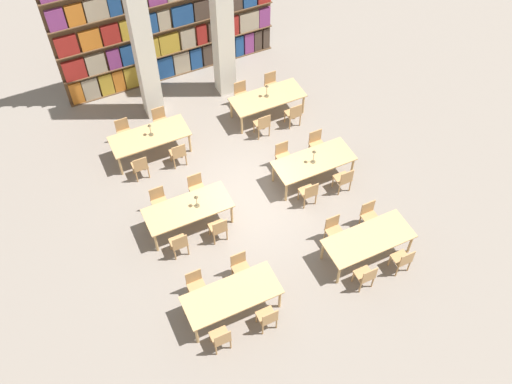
{
  "coord_description": "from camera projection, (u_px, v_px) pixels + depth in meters",
  "views": [
    {
      "loc": [
        -4.19,
        -9.04,
        12.5
      ],
      "look_at": [
        0.0,
        -0.29,
        0.68
      ],
      "focal_mm": 40.0,
      "sensor_mm": 36.0,
      "label": 1
    }
  ],
  "objects": [
    {
      "name": "ground_plane",
      "position": [
        252.0,
        200.0,
        15.98
      ],
      "size": [
        40.0,
        40.0,
        0.0
      ],
      "primitive_type": "plane",
      "color": "gray"
    },
    {
      "name": "bookshelf_bank",
      "position": [
        165.0,
        5.0,
        17.44
      ],
      "size": [
        7.23,
        0.35,
        5.5
      ],
      "color": "brown",
      "rests_on": "ground_plane"
    },
    {
      "name": "pillar_left",
      "position": [
        140.0,
        32.0,
        15.99
      ],
      "size": [
        0.55,
        0.55,
        6.0
      ],
      "color": "silver",
      "rests_on": "ground_plane"
    },
    {
      "name": "pillar_center",
      "position": [
        222.0,
        10.0,
        16.67
      ],
      "size": [
        0.55,
        0.55,
        6.0
      ],
      "color": "silver",
      "rests_on": "ground_plane"
    },
    {
      "name": "reading_table_0",
      "position": [
        232.0,
        296.0,
        13.29
      ],
      "size": [
        2.29,
        0.96,
        0.76
      ],
      "color": "tan",
      "rests_on": "ground_plane"
    },
    {
      "name": "chair_0",
      "position": [
        221.0,
        338.0,
        12.84
      ],
      "size": [
        0.42,
        0.4,
        0.89
      ],
      "color": "tan",
      "rests_on": "ground_plane"
    },
    {
      "name": "chair_1",
      "position": [
        196.0,
        284.0,
        13.72
      ],
      "size": [
        0.42,
        0.4,
        0.89
      ],
      "rotation": [
        0.0,
        0.0,
        3.14
      ],
      "color": "tan",
      "rests_on": "ground_plane"
    },
    {
      "name": "chair_2",
      "position": [
        268.0,
        317.0,
        13.16
      ],
      "size": [
        0.42,
        0.4,
        0.89
      ],
      "color": "tan",
      "rests_on": "ground_plane"
    },
    {
      "name": "chair_3",
      "position": [
        240.0,
        266.0,
        14.04
      ],
      "size": [
        0.42,
        0.4,
        0.89
      ],
      "rotation": [
        0.0,
        0.0,
        3.14
      ],
      "color": "tan",
      "rests_on": "ground_plane"
    },
    {
      "name": "reading_table_1",
      "position": [
        369.0,
        240.0,
        14.3
      ],
      "size": [
        2.29,
        0.96,
        0.76
      ],
      "color": "tan",
      "rests_on": "ground_plane"
    },
    {
      "name": "chair_4",
      "position": [
        366.0,
        276.0,
        13.87
      ],
      "size": [
        0.42,
        0.4,
        0.89
      ],
      "color": "tan",
      "rests_on": "ground_plane"
    },
    {
      "name": "chair_5",
      "position": [
        334.0,
        230.0,
        14.75
      ],
      "size": [
        0.42,
        0.4,
        0.89
      ],
      "rotation": [
        0.0,
        0.0,
        3.14
      ],
      "color": "tan",
      "rests_on": "ground_plane"
    },
    {
      "name": "chair_6",
      "position": [
        403.0,
        259.0,
        14.17
      ],
      "size": [
        0.42,
        0.4,
        0.89
      ],
      "color": "tan",
      "rests_on": "ground_plane"
    },
    {
      "name": "chair_7",
      "position": [
        369.0,
        215.0,
        15.04
      ],
      "size": [
        0.42,
        0.4,
        0.89
      ],
      "rotation": [
        0.0,
        0.0,
        3.14
      ],
      "color": "tan",
      "rests_on": "ground_plane"
    },
    {
      "name": "reading_table_2",
      "position": [
        188.0,
        209.0,
        14.91
      ],
      "size": [
        2.29,
        0.96,
        0.76
      ],
      "color": "tan",
      "rests_on": "ground_plane"
    },
    {
      "name": "chair_8",
      "position": [
        179.0,
        243.0,
        14.48
      ],
      "size": [
        0.42,
        0.4,
        0.89
      ],
      "color": "tan",
      "rests_on": "ground_plane"
    },
    {
      "name": "chair_9",
      "position": [
        159.0,
        201.0,
        15.35
      ],
      "size": [
        0.42,
        0.4,
        0.89
      ],
      "rotation": [
        0.0,
        0.0,
        3.14
      ],
      "color": "tan",
      "rests_on": "ground_plane"
    },
    {
      "name": "chair_10",
      "position": [
        219.0,
        228.0,
        14.78
      ],
      "size": [
        0.42,
        0.4,
        0.89
      ],
      "color": "tan",
      "rests_on": "ground_plane"
    },
    {
      "name": "chair_11",
      "position": [
        197.0,
        187.0,
        15.65
      ],
      "size": [
        0.42,
        0.4,
        0.89
      ],
      "rotation": [
        0.0,
        0.0,
        3.14
      ],
      "color": "tan",
      "rests_on": "ground_plane"
    },
    {
      "name": "desk_lamp_0",
      "position": [
        196.0,
        199.0,
        14.68
      ],
      "size": [
        0.14,
        0.14,
        0.41
      ],
      "color": "brown",
      "rests_on": "reading_table_2"
    },
    {
      "name": "reading_table_3",
      "position": [
        314.0,
        162.0,
        15.98
      ],
      "size": [
        2.29,
        0.96,
        0.76
      ],
      "color": "tan",
      "rests_on": "ground_plane"
    },
    {
      "name": "chair_12",
      "position": [
        309.0,
        192.0,
        15.54
      ],
      "size": [
        0.42,
        0.4,
        0.89
      ],
      "color": "tan",
      "rests_on": "ground_plane"
    },
    {
      "name": "chair_13",
      "position": [
        283.0,
        155.0,
        16.42
      ],
      "size": [
        0.42,
        0.4,
        0.89
      ],
      "rotation": [
        0.0,
        0.0,
        3.14
      ],
      "color": "tan",
      "rests_on": "ground_plane"
    },
    {
      "name": "chair_14",
      "position": [
        344.0,
        179.0,
        15.85
      ],
      "size": [
        0.42,
        0.4,
        0.89
      ],
      "color": "tan",
      "rests_on": "ground_plane"
    },
    {
      "name": "chair_15",
      "position": [
        317.0,
        143.0,
        16.72
      ],
      "size": [
        0.42,
        0.4,
        0.89
      ],
      "rotation": [
        0.0,
        0.0,
        3.14
      ],
      "color": "tan",
      "rests_on": "ground_plane"
    },
    {
      "name": "desk_lamp_1",
      "position": [
        314.0,
        154.0,
        15.64
      ],
      "size": [
        0.14,
        0.14,
        0.47
      ],
      "color": "brown",
      "rests_on": "reading_table_3"
    },
    {
      "name": "reading_table_4",
      "position": [
        150.0,
        137.0,
        16.6
      ],
      "size": [
        2.29,
        0.96,
        0.76
      ],
      "color": "tan",
      "rests_on": "ground_plane"
    },
    {
      "name": "chair_16",
      "position": [
        140.0,
        166.0,
        16.16
      ],
      "size": [
        0.42,
        0.4,
        0.89
      ],
      "color": "tan",
      "rests_on": "ground_plane"
    },
    {
      "name": "chair_17",
      "position": [
        124.0,
        132.0,
        17.03
      ],
      "size": [
        0.42,
        0.4,
        0.89
      ],
      "rotation": [
        0.0,
        0.0,
        3.14
      ],
      "color": "tan",
      "rests_on": "ground_plane"
    },
    {
      "name": "chair_18",
      "position": [
        178.0,
        153.0,
        16.47
      ],
      "size": [
        0.42,
        0.4,
        0.89
      ],
      "color": "tan",
      "rests_on": "ground_plane"
    },
    {
      "name": "chair_19",
      "position": [
        160.0,
        120.0,
        17.35
      ],
      "size": [
        0.42,
        0.4,
        0.89
      ],
      "rotation": [
        0.0,
        0.0,
        3.14
      ],
      "color": "tan",
      "rests_on": "ground_plane"
    },
    {
      "name": "desk_lamp_2",
      "position": [
        150.0,
        128.0,
        16.34
      ],
      "size": [
        0.14,
        0.14,
        0.42
      ],
      "color": "brown",
      "rests_on": "reading_table_4"
    },
    {
      "name": "reading_table_5",
      "position": [
        268.0,
        99.0,
        17.67
      ],
      "size": [
        2.29,
        0.96,
        0.76
      ],
      "color": "tan",
      "rests_on": "ground_plane"
    },
    {
      "name": "chair_20",
      "position": [
        263.0,
        124.0,
        17.24
      ],
      "size": [
        0.42,
        0.4,
        0.89
      ],
      "color": "tan",
      "rests_on": "ground_plane"
    },
    {
      "name": "chair_21",
      "position": [
        242.0,
        94.0,
        18.11
      ],
      "size": [
        0.42,
        0.4,
        0.89
      ],
      "rotation": [
        0.0,
        0.0,
        3.14
      ],
      "color": "tan",
      "rests_on": "ground_plane"
    },
    {
      "name": "chair_22",
      "position": [
        294.0,
        114.0,
        17.53
      ],
      "size": [
        0.42,
        0.4,
        0.89
      ],
      "color": "tan",
      "rests_on": "ground_plane"
    },
    {
      "name": "chair_23",
      "position": [
        272.0,
        84.0,
        18.41
      ],
      "size": [
        0.42,
        0.4,
        0.89
      ],
      "rotation": [
        0.0,
        0.0,
        3.14
      ],
      "color": "tan",
      "rests_on": "ground_plane"
    },
    {
      "name": "desk_lamp_3",
      "position": [
        267.0,
        89.0,
        17.4
      ],
      "size": [
        0.14,
        0.14,
        0.45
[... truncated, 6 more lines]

